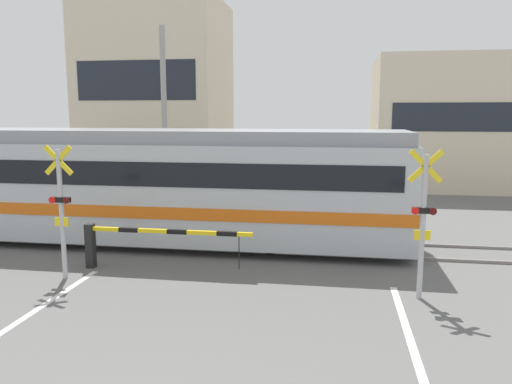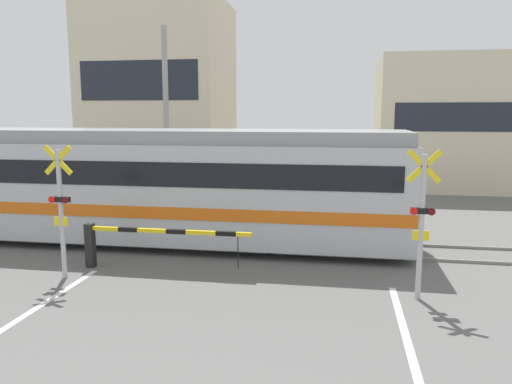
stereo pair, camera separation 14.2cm
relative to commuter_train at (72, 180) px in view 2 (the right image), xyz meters
The scene contains 11 objects.
rail_track_near 5.96m from the commuter_train, ahead, with size 50.00×0.10×0.08m.
rail_track_far 5.96m from the commuter_train, ahead, with size 50.00×0.10×0.08m.
commuter_train is the anchor object (origin of this frame).
crossing_barrier_near 4.14m from the commuter_train, 40.95° to the right, with size 4.14×0.20×1.09m.
crossing_barrier_far 8.92m from the commuter_train, 20.93° to the left, with size 4.14×0.20×1.09m.
crossing_signal_left 3.90m from the commuter_train, 63.65° to the right, with size 0.68×0.15×3.07m.
crossing_signal_right 10.20m from the commuter_train, 20.04° to the right, with size 0.68×0.15×3.07m.
pedestrian 8.11m from the commuter_train, 46.83° to the left, with size 0.38×0.22×1.58m.
building_left_of_street 13.88m from the commuter_train, 98.87° to the left, with size 7.33×6.20×9.77m.
building_right_of_street 19.05m from the commuter_train, 44.72° to the left, with size 7.53×6.20×6.53m.
utility_pole_streetside 6.03m from the commuter_train, 80.17° to the left, with size 0.22×0.22×7.16m.
Camera 2 is at (2.31, -2.70, 3.76)m, focal length 35.00 mm.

